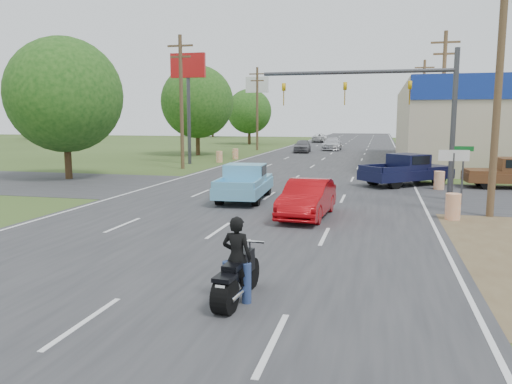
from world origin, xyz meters
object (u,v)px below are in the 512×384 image
(red_convertible, at_px, (307,199))
(navy_pickup, at_px, (408,170))
(distant_car_grey, at_px, (302,146))
(distant_car_white, at_px, (320,138))
(rider, at_px, (237,262))
(blue_pickup, at_px, (245,182))
(brown_pickup, at_px, (511,173))
(distant_car_silver, at_px, (332,144))
(motorcycle, at_px, (236,279))

(red_convertible, bearing_deg, navy_pickup, 72.55)
(distant_car_grey, xyz_separation_m, distant_car_white, (-1.13, 26.04, -0.03))
(rider, xyz_separation_m, navy_pickup, (4.38, 20.19, 0.05))
(navy_pickup, relative_size, distant_car_grey, 1.25)
(blue_pickup, bearing_deg, red_convertible, -49.64)
(blue_pickup, distance_m, distant_car_grey, 34.21)
(navy_pickup, bearing_deg, red_convertible, -62.60)
(distant_car_white, bearing_deg, red_convertible, 92.98)
(brown_pickup, relative_size, distant_car_grey, 1.18)
(distant_car_silver, bearing_deg, blue_pickup, -90.14)
(blue_pickup, xyz_separation_m, distant_car_grey, (-2.52, 34.12, -0.10))
(motorcycle, xyz_separation_m, navy_pickup, (4.38, 20.25, 0.40))
(navy_pickup, xyz_separation_m, brown_pickup, (5.43, 0.07, -0.06))
(motorcycle, bearing_deg, distant_car_grey, 102.13)
(distant_car_silver, distance_m, distant_car_white, 21.11)
(brown_pickup, height_order, distant_car_white, brown_pickup)
(rider, distance_m, navy_pickup, 20.66)
(red_convertible, relative_size, brown_pickup, 0.85)
(distant_car_grey, bearing_deg, distant_car_white, 88.76)
(blue_pickup, xyz_separation_m, brown_pickup, (13.16, 7.30, -0.00))
(red_convertible, bearing_deg, blue_pickup, 137.98)
(blue_pickup, distance_m, distant_car_white, 60.27)
(red_convertible, height_order, distant_car_grey, distant_car_grey)
(rider, xyz_separation_m, distant_car_grey, (-5.87, 47.08, -0.11))
(red_convertible, xyz_separation_m, distant_car_white, (-7.11, 63.75, -0.01))
(brown_pickup, bearing_deg, navy_pickup, 86.86)
(blue_pickup, relative_size, distant_car_white, 1.01)
(distant_car_silver, bearing_deg, navy_pickup, -76.73)
(motorcycle, xyz_separation_m, blue_pickup, (-3.35, 13.03, 0.34))
(rider, distance_m, distant_car_silver, 52.48)
(brown_pickup, bearing_deg, rider, 150.26)
(red_convertible, distance_m, brown_pickup, 14.59)
(motorcycle, relative_size, blue_pickup, 0.44)
(rider, relative_size, navy_pickup, 0.31)
(red_convertible, bearing_deg, motorcycle, -86.62)
(rider, height_order, distant_car_silver, rider)
(motorcycle, bearing_deg, navy_pickup, 82.83)
(motorcycle, bearing_deg, red_convertible, 94.35)
(motorcycle, relative_size, rider, 1.32)
(distant_car_silver, bearing_deg, distant_car_grey, -118.17)
(rider, bearing_deg, distant_car_grey, -77.85)
(distant_car_white, bearing_deg, distant_car_silver, 97.61)
(distant_car_grey, bearing_deg, blue_pickup, -89.49)
(brown_pickup, bearing_deg, blue_pickup, 115.11)
(blue_pickup, bearing_deg, distant_car_grey, 90.69)
(distant_car_grey, bearing_deg, motorcycle, -86.62)
(red_convertible, distance_m, blue_pickup, 4.99)
(rider, bearing_deg, distant_car_silver, -81.71)
(rider, bearing_deg, red_convertible, -85.62)
(red_convertible, distance_m, motorcycle, 9.43)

